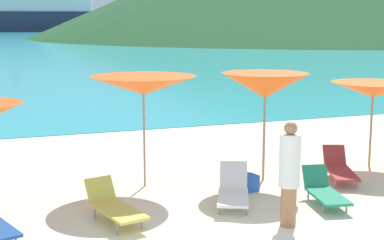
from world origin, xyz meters
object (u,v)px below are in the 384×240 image
at_px(lounge_chair_0, 339,168).
at_px(lounge_chair_3, 324,191).
at_px(lounge_chair_5, 114,205).
at_px(beachgoer_1, 289,172).
at_px(umbrella_4, 373,90).
at_px(cooler_box, 245,183).
at_px(cruise_ship, 32,13).
at_px(umbrella_2, 143,85).
at_px(lounge_chair_4, 233,190).
at_px(umbrella_3, 265,86).

xyz_separation_m(lounge_chair_0, lounge_chair_3, (-1.24, -1.30, -0.02)).
distance_m(lounge_chair_5, beachgoer_1, 3.11).
bearing_deg(umbrella_4, beachgoer_1, -142.66).
distance_m(cooler_box, cruise_ship, 219.24).
xyz_separation_m(umbrella_4, beachgoer_1, (-3.99, -3.05, -0.89)).
bearing_deg(cruise_ship, cooler_box, -81.41).
relative_size(umbrella_2, lounge_chair_0, 1.49).
xyz_separation_m(lounge_chair_5, cruise_ship, (15.24, 219.65, 6.96)).
relative_size(lounge_chair_0, lounge_chair_5, 1.03).
bearing_deg(cooler_box, lounge_chair_0, -10.50).
distance_m(lounge_chair_3, beachgoer_1, 1.66).
bearing_deg(lounge_chair_3, lounge_chair_0, 57.61).
xyz_separation_m(lounge_chair_3, lounge_chair_4, (-1.68, 0.54, 0.03)).
xyz_separation_m(umbrella_2, lounge_chair_0, (4.19, -1.02, -1.89)).
bearing_deg(lounge_chair_5, cooler_box, 2.93).
height_order(lounge_chair_0, lounge_chair_4, lounge_chair_4).
xyz_separation_m(umbrella_3, beachgoer_1, (-0.92, -2.73, -1.14)).
xyz_separation_m(umbrella_4, lounge_chair_0, (-1.50, -0.92, -1.58)).
bearing_deg(umbrella_2, beachgoer_1, -61.68).
xyz_separation_m(umbrella_2, cruise_ship, (14.15, 217.72, 5.09)).
relative_size(umbrella_3, umbrella_4, 1.17).
xyz_separation_m(lounge_chair_4, beachgoer_1, (0.42, -1.37, 0.68)).
relative_size(lounge_chair_3, lounge_chair_4, 0.90).
relative_size(umbrella_3, lounge_chair_3, 1.65).
bearing_deg(lounge_chair_0, cruise_ship, 109.08).
distance_m(beachgoer_1, cooler_box, 2.24).
bearing_deg(lounge_chair_4, lounge_chair_0, 39.15).
height_order(umbrella_4, cruise_ship, cruise_ship).
height_order(umbrella_2, umbrella_4, umbrella_2).
xyz_separation_m(umbrella_2, cooler_box, (1.86, -1.06, -2.00)).
bearing_deg(lounge_chair_0, umbrella_2, -172.00).
relative_size(lounge_chair_4, lounge_chair_5, 1.00).
bearing_deg(beachgoer_1, lounge_chair_0, 15.53).
bearing_deg(umbrella_2, cooler_box, -29.71).
distance_m(lounge_chair_0, lounge_chair_4, 3.01).
distance_m(umbrella_4, cruise_ship, 218.05).
xyz_separation_m(umbrella_3, lounge_chair_0, (1.58, -0.61, -1.83)).
height_order(beachgoer_1, cooler_box, beachgoer_1).
distance_m(umbrella_2, umbrella_3, 2.65).
distance_m(lounge_chair_0, lounge_chair_3, 1.79).
distance_m(umbrella_2, lounge_chair_0, 4.71).
bearing_deg(lounge_chair_0, beachgoer_1, -117.85).
distance_m(umbrella_2, cruise_ship, 218.24).
height_order(lounge_chair_5, cooler_box, lounge_chair_5).
distance_m(umbrella_4, lounge_chair_4, 4.98).
bearing_deg(beachgoer_1, umbrella_4, 12.42).
bearing_deg(lounge_chair_3, lounge_chair_5, -174.35).
distance_m(lounge_chair_3, cooler_box, 1.67).
height_order(umbrella_4, cooler_box, umbrella_4).
relative_size(umbrella_4, cruise_ship, 0.03).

